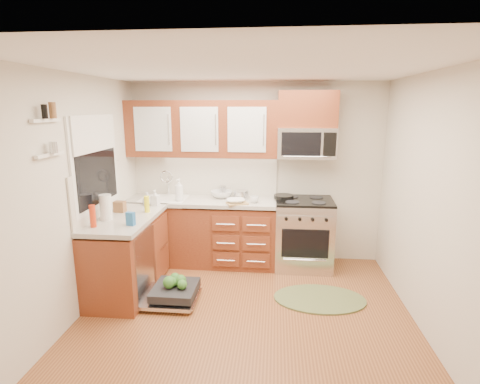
# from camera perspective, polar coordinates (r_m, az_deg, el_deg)

# --- Properties ---
(floor) EXTENTS (3.50, 3.50, 0.00)m
(floor) POSITION_cam_1_polar(r_m,az_deg,el_deg) (4.11, 0.79, -18.91)
(floor) COLOR brown
(floor) RESTS_ON ground
(ceiling) EXTENTS (3.50, 3.50, 0.00)m
(ceiling) POSITION_cam_1_polar(r_m,az_deg,el_deg) (3.51, 0.92, 18.33)
(ceiling) COLOR white
(ceiling) RESTS_ON ground
(wall_back) EXTENTS (3.50, 0.04, 2.50)m
(wall_back) POSITION_cam_1_polar(r_m,az_deg,el_deg) (5.32, 2.39, 2.93)
(wall_back) COLOR beige
(wall_back) RESTS_ON ground
(wall_front) EXTENTS (3.50, 0.04, 2.50)m
(wall_front) POSITION_cam_1_polar(r_m,az_deg,el_deg) (1.98, -3.43, -14.63)
(wall_front) COLOR beige
(wall_front) RESTS_ON ground
(wall_left) EXTENTS (0.04, 3.50, 2.50)m
(wall_left) POSITION_cam_1_polar(r_m,az_deg,el_deg) (4.14, -24.09, -1.06)
(wall_left) COLOR beige
(wall_left) RESTS_ON ground
(wall_right) EXTENTS (0.04, 3.50, 2.50)m
(wall_right) POSITION_cam_1_polar(r_m,az_deg,el_deg) (3.89, 27.50, -2.23)
(wall_right) COLOR beige
(wall_right) RESTS_ON ground
(base_cabinet_back) EXTENTS (2.05, 0.60, 0.85)m
(base_cabinet_back) POSITION_cam_1_polar(r_m,az_deg,el_deg) (5.33, -5.73, -6.28)
(base_cabinet_back) COLOR #612415
(base_cabinet_back) RESTS_ON ground
(base_cabinet_left) EXTENTS (0.60, 1.25, 0.85)m
(base_cabinet_left) POSITION_cam_1_polar(r_m,az_deg,el_deg) (4.70, -16.78, -9.44)
(base_cabinet_left) COLOR #612415
(base_cabinet_left) RESTS_ON ground
(countertop_back) EXTENTS (2.07, 0.64, 0.05)m
(countertop_back) POSITION_cam_1_polar(r_m,az_deg,el_deg) (5.18, -5.87, -1.35)
(countertop_back) COLOR #B2ADA3
(countertop_back) RESTS_ON base_cabinet_back
(countertop_left) EXTENTS (0.64, 1.27, 0.05)m
(countertop_left) POSITION_cam_1_polar(r_m,az_deg,el_deg) (4.54, -17.05, -3.89)
(countertop_left) COLOR #B2ADA3
(countertop_left) RESTS_ON base_cabinet_left
(backsplash_back) EXTENTS (2.05, 0.02, 0.57)m
(backsplash_back) POSITION_cam_1_polar(r_m,az_deg,el_deg) (5.40, -5.33, 2.61)
(backsplash_back) COLOR beige
(backsplash_back) RESTS_ON ground
(backsplash_left) EXTENTS (0.02, 1.25, 0.57)m
(backsplash_left) POSITION_cam_1_polar(r_m,az_deg,el_deg) (4.59, -20.71, -0.00)
(backsplash_left) COLOR beige
(backsplash_left) RESTS_ON ground
(upper_cabinets) EXTENTS (2.05, 0.35, 0.75)m
(upper_cabinets) POSITION_cam_1_polar(r_m,az_deg,el_deg) (5.17, -5.82, 9.56)
(upper_cabinets) COLOR #612415
(upper_cabinets) RESTS_ON ground
(cabinet_over_mw) EXTENTS (0.76, 0.35, 0.47)m
(cabinet_over_mw) POSITION_cam_1_polar(r_m,az_deg,el_deg) (5.08, 10.24, 12.31)
(cabinet_over_mw) COLOR #612415
(cabinet_over_mw) RESTS_ON ground
(range) EXTENTS (0.76, 0.64, 0.95)m
(range) POSITION_cam_1_polar(r_m,az_deg,el_deg) (5.21, 9.64, -6.26)
(range) COLOR silver
(range) RESTS_ON ground
(microwave) EXTENTS (0.76, 0.38, 0.40)m
(microwave) POSITION_cam_1_polar(r_m,az_deg,el_deg) (5.07, 10.07, 7.39)
(microwave) COLOR silver
(microwave) RESTS_ON ground
(sink) EXTENTS (0.62, 0.50, 0.26)m
(sink) POSITION_cam_1_polar(r_m,az_deg,el_deg) (5.32, -11.44, -2.29)
(sink) COLOR white
(sink) RESTS_ON ground
(dishwasher) EXTENTS (0.70, 0.60, 0.20)m
(dishwasher) POSITION_cam_1_polar(r_m,az_deg,el_deg) (4.46, -10.34, -14.95)
(dishwasher) COLOR silver
(dishwasher) RESTS_ON ground
(window) EXTENTS (0.03, 1.05, 1.05)m
(window) POSITION_cam_1_polar(r_m,az_deg,el_deg) (4.51, -21.19, 4.14)
(window) COLOR white
(window) RESTS_ON ground
(window_blind) EXTENTS (0.02, 0.96, 0.40)m
(window_blind) POSITION_cam_1_polar(r_m,az_deg,el_deg) (4.47, -21.24, 8.33)
(window_blind) COLOR white
(window_blind) RESTS_ON ground
(shelf_upper) EXTENTS (0.04, 0.40, 0.03)m
(shelf_upper) POSITION_cam_1_polar(r_m,az_deg,el_deg) (3.72, -27.46, 9.67)
(shelf_upper) COLOR white
(shelf_upper) RESTS_ON ground
(shelf_lower) EXTENTS (0.04, 0.40, 0.03)m
(shelf_lower) POSITION_cam_1_polar(r_m,az_deg,el_deg) (3.74, -26.99, 5.10)
(shelf_lower) COLOR white
(shelf_lower) RESTS_ON ground
(rug) EXTENTS (1.17, 0.89, 0.02)m
(rug) POSITION_cam_1_polar(r_m,az_deg,el_deg) (4.56, 12.03, -15.63)
(rug) COLOR #5D6C3D
(rug) RESTS_ON ground
(skillet) EXTENTS (0.33, 0.33, 0.05)m
(skillet) POSITION_cam_1_polar(r_m,az_deg,el_deg) (5.10, 6.68, -0.73)
(skillet) COLOR black
(skillet) RESTS_ON range
(stock_pot) EXTENTS (0.27, 0.27, 0.12)m
(stock_pot) POSITION_cam_1_polar(r_m,az_deg,el_deg) (5.13, 0.16, -0.42)
(stock_pot) COLOR silver
(stock_pot) RESTS_ON countertop_back
(cutting_board) EXTENTS (0.32, 0.26, 0.02)m
(cutting_board) POSITION_cam_1_polar(r_m,az_deg,el_deg) (4.89, -0.41, -1.73)
(cutting_board) COLOR tan
(cutting_board) RESTS_ON countertop_back
(canister) EXTENTS (0.12, 0.12, 0.15)m
(canister) POSITION_cam_1_polar(r_m,az_deg,el_deg) (5.32, -2.68, 0.17)
(canister) COLOR silver
(canister) RESTS_ON countertop_back
(paper_towel_roll) EXTENTS (0.14, 0.14, 0.29)m
(paper_towel_roll) POSITION_cam_1_polar(r_m,az_deg,el_deg) (4.44, -19.77, -2.20)
(paper_towel_roll) COLOR white
(paper_towel_roll) RESTS_ON countertop_left
(mustard_bottle) EXTENTS (0.06, 0.06, 0.20)m
(mustard_bottle) POSITION_cam_1_polar(r_m,az_deg,el_deg) (4.63, -14.01, -1.81)
(mustard_bottle) COLOR yellow
(mustard_bottle) RESTS_ON countertop_left
(red_bottle) EXTENTS (0.08, 0.08, 0.24)m
(red_bottle) POSITION_cam_1_polar(r_m,az_deg,el_deg) (4.23, -21.53, -3.44)
(red_bottle) COLOR red
(red_bottle) RESTS_ON countertop_left
(wooden_box) EXTENTS (0.14, 0.10, 0.13)m
(wooden_box) POSITION_cam_1_polar(r_m,az_deg,el_deg) (4.74, -17.84, -2.14)
(wooden_box) COLOR brown
(wooden_box) RESTS_ON countertop_left
(blue_carton) EXTENTS (0.10, 0.07, 0.14)m
(blue_carton) POSITION_cam_1_polar(r_m,az_deg,el_deg) (4.17, -16.33, -3.94)
(blue_carton) COLOR #2260A2
(blue_carton) RESTS_ON countertop_left
(bowl_a) EXTENTS (0.29, 0.29, 0.06)m
(bowl_a) POSITION_cam_1_polar(r_m,az_deg,el_deg) (4.91, -0.68, -1.42)
(bowl_a) COLOR #999999
(bowl_a) RESTS_ON countertop_back
(bowl_b) EXTENTS (0.39, 0.39, 0.09)m
(bowl_b) POSITION_cam_1_polar(r_m,az_deg,el_deg) (5.23, -2.79, -0.35)
(bowl_b) COLOR #999999
(bowl_b) RESTS_ON countertop_back
(cup) EXTENTS (0.12, 0.12, 0.09)m
(cup) POSITION_cam_1_polar(r_m,az_deg,el_deg) (4.95, 2.20, -1.16)
(cup) COLOR #999999
(cup) RESTS_ON countertop_back
(soap_bottle_a) EXTENTS (0.15, 0.15, 0.30)m
(soap_bottle_a) POSITION_cam_1_polar(r_m,az_deg,el_deg) (5.07, -9.27, 0.28)
(soap_bottle_a) COLOR #999999
(soap_bottle_a) RESTS_ON countertop_back
(soap_bottle_b) EXTENTS (0.11, 0.11, 0.20)m
(soap_bottle_b) POSITION_cam_1_polar(r_m,az_deg,el_deg) (4.92, -12.80, -0.85)
(soap_bottle_b) COLOR #999999
(soap_bottle_b) RESTS_ON countertop_left
(soap_bottle_c) EXTENTS (0.17, 0.17, 0.17)m
(soap_bottle_c) POSITION_cam_1_polar(r_m,az_deg,el_deg) (4.96, -13.95, -1.02)
(soap_bottle_c) COLOR #999999
(soap_bottle_c) RESTS_ON countertop_left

